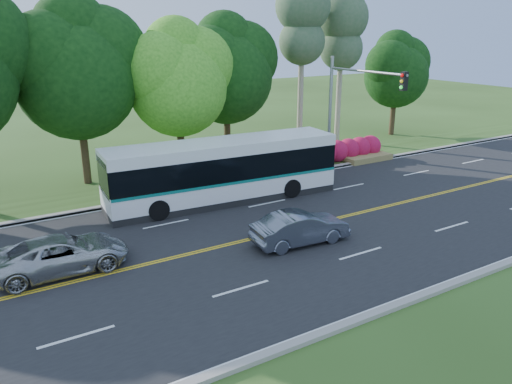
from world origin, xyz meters
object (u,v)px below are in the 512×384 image
traffic_signal (351,99)px  suv (62,254)px  sedan (300,228)px  transit_bus (223,172)px

traffic_signal → suv: traffic_signal is taller
traffic_signal → sedan: size_ratio=1.69×
traffic_signal → sedan: bearing=-141.2°
transit_bus → sedan: 6.56m
suv → traffic_signal: bearing=-76.0°
transit_bus → suv: bearing=-152.0°
transit_bus → sedan: (0.19, -6.50, -0.88)m
sedan → suv: size_ratio=0.87×
transit_bus → traffic_signal: bearing=5.9°
sedan → suv: sedan is taller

